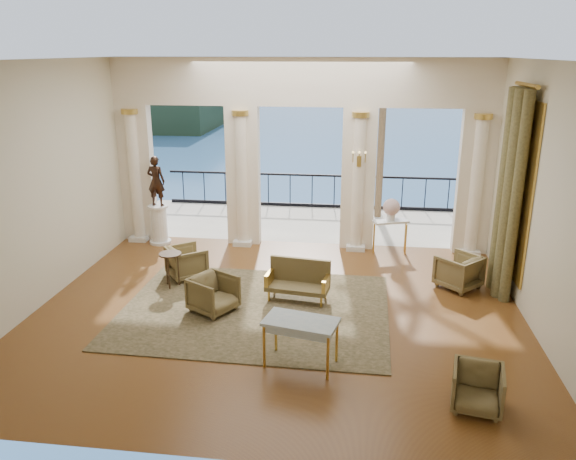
# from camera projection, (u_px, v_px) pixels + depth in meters

# --- Properties ---
(floor) EXTENTS (9.00, 9.00, 0.00)m
(floor) POSITION_uv_depth(u_px,v_px,m) (277.00, 312.00, 10.45)
(floor) COLOR #4D2310
(floor) RESTS_ON ground
(room_walls) EXTENTS (9.00, 9.00, 9.00)m
(room_walls) POSITION_uv_depth(u_px,v_px,m) (266.00, 173.00, 8.51)
(room_walls) COLOR beige
(room_walls) RESTS_ON ground
(arcade) EXTENTS (9.00, 0.56, 4.50)m
(arcade) POSITION_uv_depth(u_px,v_px,m) (300.00, 142.00, 13.26)
(arcade) COLOR #F0DFC5
(arcade) RESTS_ON ground
(terrace) EXTENTS (10.00, 3.60, 0.10)m
(terrace) POSITION_uv_depth(u_px,v_px,m) (307.00, 223.00, 15.94)
(terrace) COLOR #B3A794
(terrace) RESTS_ON ground
(balustrade) EXTENTS (9.00, 0.06, 1.03)m
(balustrade) POSITION_uv_depth(u_px,v_px,m) (312.00, 194.00, 17.31)
(balustrade) COLOR black
(balustrade) RESTS_ON terrace
(palm_tree) EXTENTS (2.00, 2.00, 4.50)m
(palm_tree) POSITION_uv_depth(u_px,v_px,m) (385.00, 72.00, 15.18)
(palm_tree) COLOR #4C3823
(palm_tree) RESTS_ON terrace
(headland) EXTENTS (22.00, 18.00, 6.00)m
(headland) POSITION_uv_depth(u_px,v_px,m) (143.00, 105.00, 81.09)
(headland) COLOR black
(headland) RESTS_ON sea
(sea) EXTENTS (160.00, 160.00, 0.00)m
(sea) POSITION_uv_depth(u_px,v_px,m) (348.00, 141.00, 68.93)
(sea) COLOR navy
(sea) RESTS_ON ground
(curtain) EXTENTS (0.33, 1.40, 4.09)m
(curtain) POSITION_uv_depth(u_px,v_px,m) (509.00, 194.00, 10.72)
(curtain) COLOR #4C4729
(curtain) RESTS_ON ground
(window_frame) EXTENTS (0.04, 1.60, 3.40)m
(window_frame) POSITION_uv_depth(u_px,v_px,m) (520.00, 190.00, 10.68)
(window_frame) COLOR gold
(window_frame) RESTS_ON room_walls
(wall_sconce) EXTENTS (0.30, 0.11, 0.33)m
(wall_sconce) POSITION_uv_depth(u_px,v_px,m) (359.00, 160.00, 12.91)
(wall_sconce) COLOR gold
(wall_sconce) RESTS_ON arcade
(rug) EXTENTS (4.99, 3.92, 0.02)m
(rug) POSITION_uv_depth(u_px,v_px,m) (255.00, 309.00, 10.52)
(rug) COLOR #2F321B
(rug) RESTS_ON ground
(armchair_a) EXTENTS (0.97, 0.98, 0.76)m
(armchair_a) POSITION_uv_depth(u_px,v_px,m) (213.00, 292.00, 10.37)
(armchair_a) COLOR #40371A
(armchair_a) RESTS_ON ground
(armchair_b) EXTENTS (0.76, 0.72, 0.68)m
(armchair_b) POSITION_uv_depth(u_px,v_px,m) (478.00, 386.00, 7.54)
(armchair_b) COLOR #40371A
(armchair_b) RESTS_ON ground
(armchair_c) EXTENTS (1.03, 1.03, 0.77)m
(armchair_c) POSITION_uv_depth(u_px,v_px,m) (459.00, 270.00, 11.41)
(armchair_c) COLOR #40371A
(armchair_c) RESTS_ON ground
(armchair_d) EXTENTS (0.99, 1.00, 0.75)m
(armchair_d) POSITION_uv_depth(u_px,v_px,m) (187.00, 261.00, 11.94)
(armchair_d) COLOR #40371A
(armchair_d) RESTS_ON ground
(settee) EXTENTS (1.26, 0.67, 0.80)m
(settee) POSITION_uv_depth(u_px,v_px,m) (298.00, 280.00, 10.87)
(settee) COLOR #40371A
(settee) RESTS_ON ground
(game_table) EXTENTS (1.21, 0.83, 0.76)m
(game_table) POSITION_uv_depth(u_px,v_px,m) (301.00, 325.00, 8.50)
(game_table) COLOR #8FA7B2
(game_table) RESTS_ON ground
(pedestal) EXTENTS (0.54, 0.54, 0.98)m
(pedestal) POSITION_uv_depth(u_px,v_px,m) (159.00, 225.00, 14.03)
(pedestal) COLOR silver
(pedestal) RESTS_ON ground
(statue) EXTENTS (0.48, 0.35, 1.24)m
(statue) POSITION_uv_depth(u_px,v_px,m) (156.00, 181.00, 13.68)
(statue) COLOR black
(statue) RESTS_ON pedestal
(console_table) EXTENTS (0.90, 0.60, 0.80)m
(console_table) POSITION_uv_depth(u_px,v_px,m) (390.00, 226.00, 13.33)
(console_table) COLOR silver
(console_table) RESTS_ON ground
(urn) EXTENTS (0.40, 0.40, 0.53)m
(urn) POSITION_uv_depth(u_px,v_px,m) (391.00, 208.00, 13.19)
(urn) COLOR white
(urn) RESTS_ON console_table
(side_table) EXTENTS (0.45, 0.45, 0.74)m
(side_table) POSITION_uv_depth(u_px,v_px,m) (170.00, 258.00, 11.36)
(side_table) COLOR black
(side_table) RESTS_ON ground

